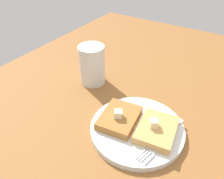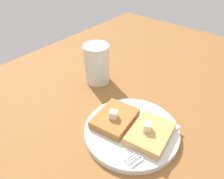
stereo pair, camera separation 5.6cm
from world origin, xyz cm
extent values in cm
cube|color=#935D2E|center=(0.00, 0.00, 1.43)|extent=(117.95, 117.95, 2.86)
cylinder|color=silver|center=(6.17, 11.53, 3.59)|extent=(21.60, 21.60, 1.47)
torus|color=navy|center=(6.17, 11.53, 3.93)|extent=(21.60, 21.60, 0.80)
cube|color=tan|center=(1.74, 10.92, 5.28)|extent=(9.35, 11.19, 1.90)
cube|color=#A76E34|center=(10.60, 12.14, 5.28)|extent=(9.35, 11.19, 1.90)
cube|color=#F2E8B4|center=(2.51, 11.20, 7.15)|extent=(2.34, 2.41, 1.83)
cube|color=#F4EFC3|center=(10.51, 12.86, 7.15)|extent=(2.39, 2.31, 1.83)
cube|color=silver|center=(-0.82, 8.94, 4.51)|extent=(3.04, 9.96, 0.36)
cube|color=silver|center=(0.56, 15.19, 4.51)|extent=(2.75, 3.21, 0.36)
cube|color=silver|center=(0.40, 18.30, 4.51)|extent=(1.00, 3.19, 0.36)
cube|color=silver|center=(0.94, 18.18, 4.51)|extent=(1.00, 3.19, 0.36)
cube|color=silver|center=(1.47, 18.06, 4.51)|extent=(1.00, 3.19, 0.36)
cube|color=silver|center=(2.01, 17.94, 4.51)|extent=(1.00, 3.19, 0.36)
cylinder|color=#59260E|center=(26.92, 0.56, 6.93)|extent=(6.95, 6.95, 8.13)
cylinder|color=silver|center=(26.92, 0.56, 8.74)|extent=(7.55, 7.55, 11.77)
torus|color=silver|center=(26.92, 0.56, 14.18)|extent=(7.75, 7.75, 0.50)
camera|label=1|loc=(-7.74, 44.19, 41.30)|focal=35.00mm
camera|label=2|loc=(-12.30, 40.87, 41.30)|focal=35.00mm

